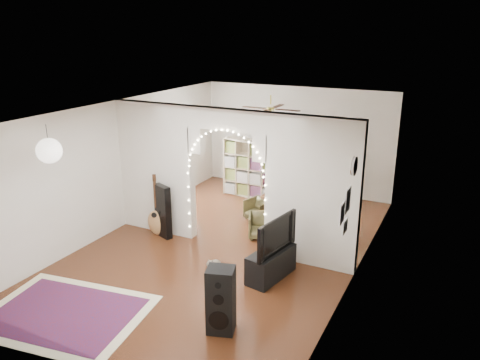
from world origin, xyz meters
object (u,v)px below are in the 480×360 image
at_px(media_console, 271,264).
at_px(dining_chair_left, 259,209).
at_px(acoustic_guitar, 156,213).
at_px(dining_chair_right, 262,226).
at_px(bookcase, 251,169).
at_px(dining_table, 294,198).
at_px(floor_speaker, 221,300).

xyz_separation_m(media_console, dining_chair_left, (-1.25, 2.25, -0.02)).
xyz_separation_m(acoustic_guitar, dining_chair_right, (1.98, 0.87, -0.24)).
bearing_deg(acoustic_guitar, bookcase, 57.84).
xyz_separation_m(acoustic_guitar, media_console, (2.78, -0.55, -0.23)).
height_order(bookcase, dining_table, bookcase).
bearing_deg(dining_chair_right, acoustic_guitar, -179.11).
height_order(media_console, bookcase, bookcase).
relative_size(bookcase, dining_table, 1.21).
bearing_deg(media_console, floor_speaker, -80.68).
bearing_deg(dining_table, media_console, -80.21).
xyz_separation_m(floor_speaker, dining_chair_right, (-0.75, 3.11, -0.24)).
distance_m(media_console, dining_chair_left, 2.57).
bearing_deg(media_console, dining_chair_right, 130.35).
distance_m(media_console, bookcase, 4.11).
xyz_separation_m(dining_table, dining_chair_right, (-0.42, -0.70, -0.44)).
distance_m(bookcase, dining_table, 2.17).
distance_m(floor_speaker, dining_chair_left, 4.12).
relative_size(floor_speaker, bookcase, 0.67).
height_order(dining_table, dining_chair_right, dining_table).
height_order(acoustic_guitar, dining_chair_right, acoustic_guitar).
bearing_deg(dining_chair_left, media_console, -43.85).
height_order(bookcase, dining_chair_right, bookcase).
height_order(floor_speaker, bookcase, bookcase).
bearing_deg(bookcase, dining_chair_right, -49.14).
bearing_deg(floor_speaker, bookcase, 93.54).
height_order(acoustic_guitar, dining_chair_left, acoustic_guitar).
bearing_deg(acoustic_guitar, dining_table, 15.16).
height_order(acoustic_guitar, floor_speaker, acoustic_guitar).
relative_size(acoustic_guitar, dining_chair_left, 2.16).
bearing_deg(floor_speaker, dining_chair_left, 89.66).
xyz_separation_m(dining_chair_left, dining_chair_right, (0.45, -0.82, 0.01)).
bearing_deg(media_console, dining_chair_left, 130.03).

